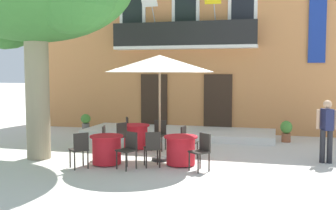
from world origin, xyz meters
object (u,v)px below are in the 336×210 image
(cafe_chair_front_2, at_px, (129,148))
(ground_planter_right, at_px, (286,130))
(cafe_chair_near_tree_1, at_px, (130,129))
(cafe_chair_near_tree_2, at_px, (119,135))
(ground_planter_left, at_px, (86,122))
(pedestrian_near_entrance, at_px, (327,128))
(cafe_chair_middle_2, at_px, (152,146))
(cafe_chair_middle_1, at_px, (187,140))
(cafe_table_near_tree, at_px, (136,136))
(cafe_umbrella, at_px, (160,64))
(cafe_table_middle, at_px, (181,150))
(cafe_chair_near_tree_0, at_px, (159,133))
(cafe_chair_middle_0, at_px, (202,149))
(cafe_chair_front_0, at_px, (108,139))
(cafe_table_front, at_px, (107,150))
(cafe_chair_front_1, at_px, (80,148))

(cafe_chair_front_2, xyz_separation_m, ground_planter_right, (3.87, 4.96, -0.12))
(cafe_chair_near_tree_1, height_order, cafe_chair_near_tree_2, same)
(ground_planter_left, bearing_deg, pedestrian_near_entrance, -21.34)
(cafe_chair_middle_2, height_order, ground_planter_left, cafe_chair_middle_2)
(cafe_chair_middle_2, distance_m, pedestrian_near_entrance, 4.61)
(cafe_chair_middle_1, relative_size, cafe_chair_middle_2, 1.00)
(cafe_table_near_tree, height_order, cafe_chair_front_2, cafe_chair_front_2)
(cafe_chair_middle_2, xyz_separation_m, pedestrian_near_entrance, (4.29, 1.65, 0.41))
(cafe_chair_near_tree_2, bearing_deg, pedestrian_near_entrance, 1.88)
(cafe_chair_near_tree_1, distance_m, ground_planter_left, 3.53)
(ground_planter_right, height_order, pedestrian_near_entrance, pedestrian_near_entrance)
(cafe_chair_near_tree_1, height_order, cafe_chair_middle_2, same)
(ground_planter_left, bearing_deg, cafe_chair_near_tree_2, -51.03)
(pedestrian_near_entrance, bearing_deg, cafe_umbrella, -168.34)
(cafe_chair_near_tree_1, distance_m, cafe_table_middle, 3.31)
(cafe_chair_middle_1, xyz_separation_m, pedestrian_near_entrance, (3.65, 0.50, 0.41))
(cafe_chair_near_tree_2, bearing_deg, cafe_umbrella, -25.78)
(cafe_chair_middle_2, height_order, pedestrian_near_entrance, pedestrian_near_entrance)
(cafe_chair_near_tree_0, relative_size, ground_planter_right, 1.25)
(cafe_chair_middle_0, distance_m, cafe_chair_front_0, 2.86)
(cafe_chair_near_tree_0, relative_size, cafe_chair_front_0, 1.00)
(cafe_chair_middle_0, bearing_deg, cafe_chair_front_0, 165.87)
(cafe_table_near_tree, bearing_deg, cafe_chair_middle_0, -41.43)
(cafe_table_middle, height_order, cafe_table_front, same)
(cafe_chair_middle_0, height_order, pedestrian_near_entrance, pedestrian_near_entrance)
(cafe_chair_front_2, height_order, cafe_umbrella, cafe_umbrella)
(cafe_chair_front_1, relative_size, ground_planter_right, 1.25)
(pedestrian_near_entrance, bearing_deg, cafe_chair_near_tree_1, 169.02)
(cafe_chair_front_1, distance_m, cafe_chair_front_2, 1.21)
(cafe_table_near_tree, distance_m, cafe_umbrella, 2.89)
(cafe_chair_front_1, distance_m, ground_planter_left, 6.26)
(cafe_table_front, distance_m, cafe_chair_front_1, 0.77)
(cafe_chair_near_tree_1, height_order, cafe_chair_front_2, same)
(cafe_table_middle, distance_m, cafe_chair_middle_0, 0.77)
(cafe_table_near_tree, distance_m, cafe_chair_middle_2, 2.50)
(cafe_table_middle, bearing_deg, cafe_umbrella, 151.65)
(cafe_chair_near_tree_0, height_order, cafe_chair_middle_0, same)
(cafe_chair_middle_1, xyz_separation_m, cafe_chair_front_0, (-2.15, -0.48, 0.00))
(cafe_table_near_tree, relative_size, cafe_chair_middle_2, 0.95)
(cafe_chair_near_tree_2, distance_m, cafe_table_middle, 2.38)
(cafe_chair_front_1, bearing_deg, cafe_chair_front_0, 82.20)
(cafe_chair_near_tree_2, bearing_deg, cafe_chair_front_0, -92.32)
(cafe_chair_middle_0, height_order, cafe_chair_front_0, same)
(cafe_chair_near_tree_2, bearing_deg, cafe_table_near_tree, 69.91)
(cafe_chair_front_1, bearing_deg, pedestrian_near_entrance, 20.85)
(cafe_chair_near_tree_0, height_order, ground_planter_left, cafe_chair_near_tree_0)
(cafe_chair_front_1, bearing_deg, ground_planter_right, 46.51)
(ground_planter_left, relative_size, ground_planter_right, 0.97)
(ground_planter_left, xyz_separation_m, pedestrian_near_entrance, (8.66, -3.38, 0.54))
(cafe_chair_front_1, bearing_deg, cafe_table_near_tree, 80.48)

